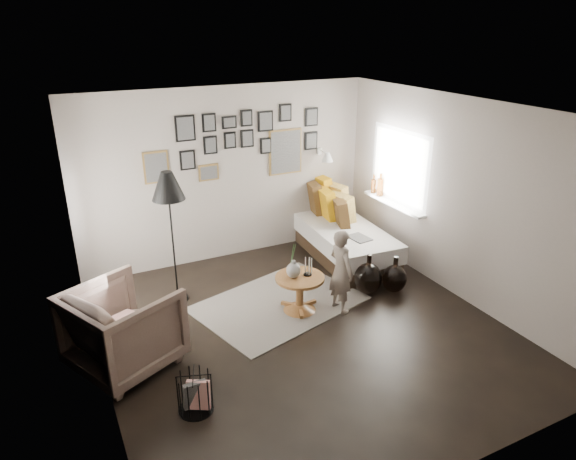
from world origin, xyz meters
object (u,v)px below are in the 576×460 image
daybed (338,232)px  demijohn_small (394,278)px  vase (293,268)px  child (341,271)px  armchair (123,328)px  magazine_basket (195,393)px  demijohn_large (368,278)px  pedestal_table (300,295)px  floor_lamp (168,191)px

daybed → demijohn_small: size_ratio=4.44×
vase → daybed: size_ratio=0.19×
child → armchair: bearing=81.8°
magazine_basket → demijohn_large: (2.76, 1.15, 0.03)m
magazine_basket → demijohn_small: bearing=18.3°
pedestal_table → vase: 0.40m
vase → demijohn_small: size_ratio=0.85×
pedestal_table → armchair: (-2.17, -0.15, 0.23)m
daybed → demijohn_small: 1.44m
vase → child: 0.60m
demijohn_large → demijohn_small: (0.35, -0.12, -0.02)m
demijohn_small → child: size_ratio=0.47×
magazine_basket → floor_lamp: bearing=79.1°
magazine_basket → demijohn_large: size_ratio=0.71×
magazine_basket → demijohn_small: size_ratio=0.78×
vase → demijohn_small: 1.53m
vase → armchair: 2.10m
magazine_basket → demijohn_small: demijohn_small is taller
vase → floor_lamp: size_ratio=0.25×
pedestal_table → vase: vase is taller
pedestal_table → child: (0.47, -0.20, 0.32)m
pedestal_table → daybed: (1.37, 1.30, 0.13)m
pedestal_table → demijohn_large: (1.04, -0.01, -0.00)m
demijohn_large → child: size_ratio=0.52×
vase → demijohn_small: vase is taller
armchair → demijohn_large: armchair is taller
armchair → child: bearing=-116.8°
vase → magazine_basket: bearing=-144.5°
demijohn_large → pedestal_table: bearing=179.6°
vase → daybed: (1.45, 1.28, -0.27)m
armchair → demijohn_large: (3.20, 0.14, -0.23)m
demijohn_small → daybed: bearing=90.7°
daybed → floor_lamp: 2.94m
daybed → magazine_basket: daybed is taller
floor_lamp → magazine_basket: floor_lamp is taller
pedestal_table → daybed: 1.89m
child → floor_lamp: bearing=49.4°
vase → pedestal_table: bearing=-14.0°
demijohn_large → child: child is taller
floor_lamp → demijohn_large: size_ratio=3.08×
vase → floor_lamp: bearing=142.1°
daybed → demijohn_small: daybed is taller
armchair → floor_lamp: size_ratio=0.57×
floor_lamp → demijohn_small: bearing=-22.3°
daybed → child: 1.76m
armchair → floor_lamp: bearing=-62.9°
pedestal_table → child: bearing=-23.4°
demijohn_large → child: bearing=-160.8°
pedestal_table → demijohn_small: bearing=-5.2°
floor_lamp → daybed: bearing=6.9°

